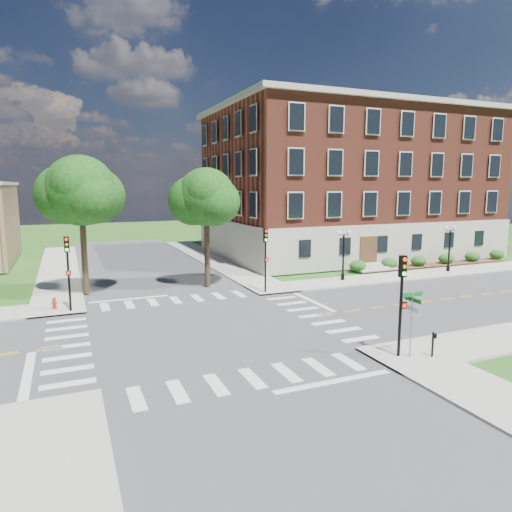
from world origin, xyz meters
name	(u,v)px	position (x,y,z in m)	size (l,w,h in m)	color
ground	(204,330)	(0.00, 0.00, 0.00)	(160.00, 160.00, 0.00)	#2D5317
road_ew	(204,329)	(0.00, 0.00, 0.01)	(90.00, 12.00, 0.01)	#3D3D3F
road_ns	(204,329)	(0.00, 0.00, 0.01)	(12.00, 90.00, 0.01)	#3D3D3F
sidewalk_ne	(309,266)	(15.38, 15.38, 0.06)	(34.00, 34.00, 0.12)	#9E9B93
crosswalk_east	(315,316)	(7.20, 0.00, 0.00)	(2.20, 10.20, 0.02)	silver
stop_bar_east	(313,302)	(8.80, 3.00, 0.00)	(0.40, 5.50, 0.00)	silver
main_building	(347,183)	(24.00, 21.99, 8.34)	(30.60, 22.40, 16.50)	#BAB4A4
shrub_row	(432,266)	(27.00, 10.80, 0.00)	(18.00, 2.00, 1.30)	#184819
tree_c	(81,191)	(-5.77, 11.27, 7.68)	(5.08, 5.08, 10.13)	#2D2416
tree_d	(206,198)	(3.33, 10.42, 7.14)	(4.56, 4.56, 9.35)	#2D2416
traffic_signal_se	(402,293)	(7.24, -7.74, 3.19)	(0.33, 0.37, 4.80)	black
traffic_signal_ne	(266,252)	(6.74, 6.66, 3.19)	(0.33, 0.36, 4.80)	black
traffic_signal_nw	(68,264)	(-6.92, 6.69, 3.19)	(0.32, 0.36, 4.80)	black
twin_lamp_west	(343,252)	(14.62, 8.18, 2.52)	(1.36, 0.36, 4.23)	black
twin_lamp_east	(449,246)	(25.96, 7.73, 2.52)	(1.36, 0.36, 4.23)	black
street_sign_pole	(412,311)	(7.68, -8.02, 2.31)	(1.10, 1.10, 3.10)	gray
push_button_post	(433,343)	(8.62, -8.45, 0.80)	(0.14, 0.21, 1.20)	black
fire_hydrant	(54,304)	(-7.89, 7.62, 0.46)	(0.35, 0.35, 0.75)	#B7210E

